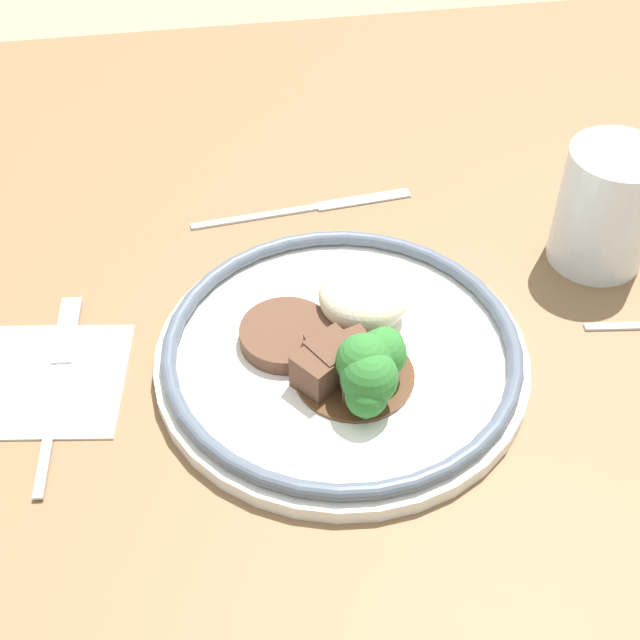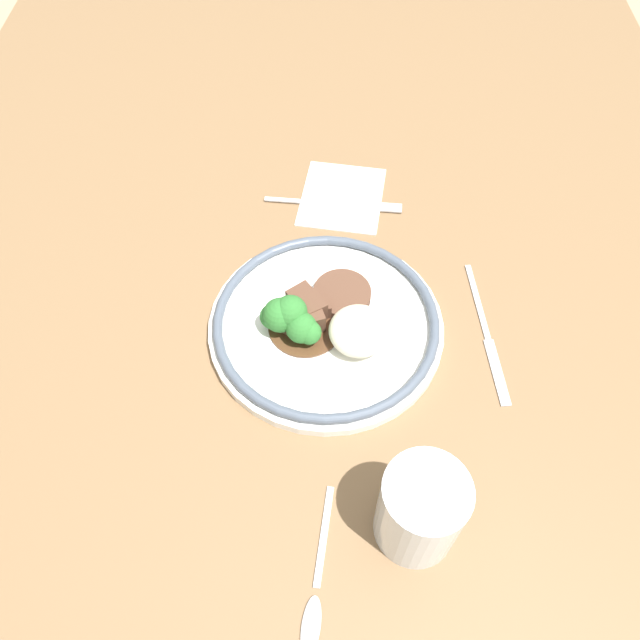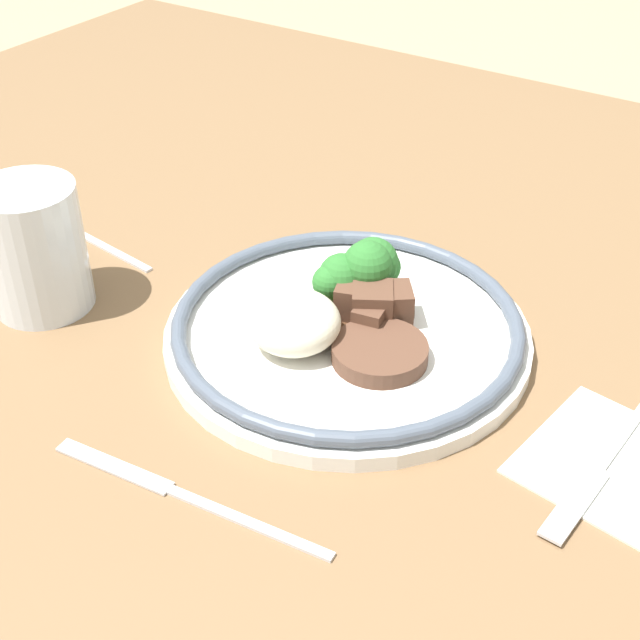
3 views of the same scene
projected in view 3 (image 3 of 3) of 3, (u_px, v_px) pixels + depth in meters
ground_plane at (374, 385)px, 0.73m from camera, size 8.00×8.00×0.00m
dining_table at (375, 361)px, 0.72m from camera, size 1.55×1.18×0.05m
napkin at (631, 473)px, 0.58m from camera, size 0.15×0.13×0.00m
plate at (347, 322)px, 0.69m from camera, size 0.28×0.28×0.07m
juice_glass at (36, 254)px, 0.71m from camera, size 0.08×0.08×0.11m
fork at (602, 466)px, 0.58m from camera, size 0.03×0.20×0.00m
knife at (177, 493)px, 0.57m from camera, size 0.21×0.03×0.00m
spoon at (71, 229)px, 0.84m from camera, size 0.16×0.03×0.01m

